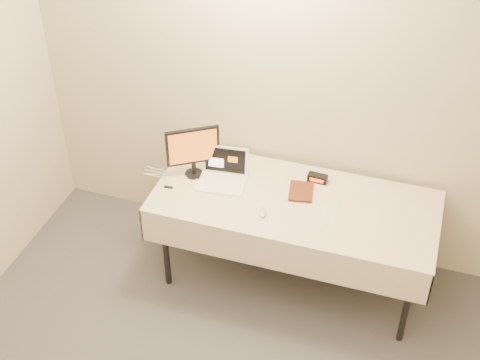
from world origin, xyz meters
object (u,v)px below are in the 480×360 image
(table, at_px, (295,208))
(monitor, at_px, (193,148))
(laptop, at_px, (223,174))
(book, at_px, (290,179))

(table, relative_size, monitor, 5.00)
(laptop, height_order, book, laptop)
(table, distance_m, book, 0.19)
(laptop, relative_size, monitor, 0.91)
(laptop, distance_m, book, 0.46)
(monitor, relative_size, book, 1.78)
(table, xyz_separation_m, laptop, (-0.52, 0.06, 0.12))
(laptop, bearing_deg, book, -3.92)
(table, xyz_separation_m, monitor, (-0.73, 0.06, 0.28))
(table, relative_size, laptop, 5.49)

